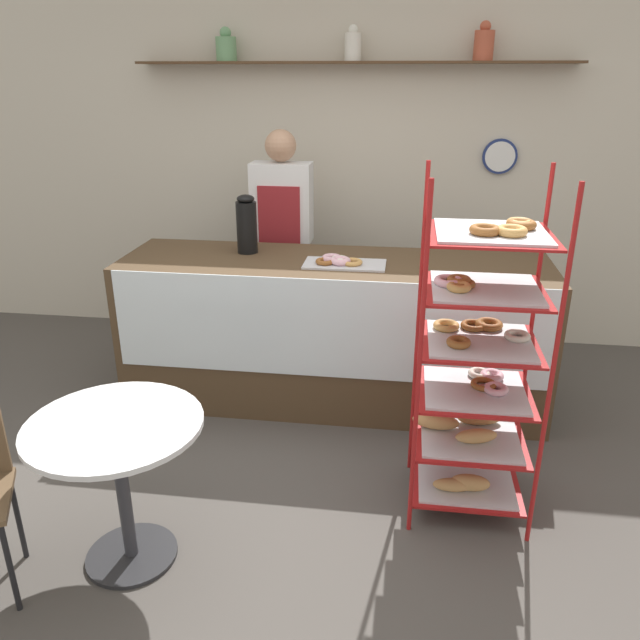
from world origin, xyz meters
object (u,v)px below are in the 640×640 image
object	(u,v)px
pastry_rack	(476,366)
donut_tray_counter	(341,262)
person_worker	(283,238)
coffee_carafe	(247,225)
cafe_table	(118,457)

from	to	relation	value
pastry_rack	donut_tray_counter	size ratio (longest dim) A/B	3.38
person_worker	coffee_carafe	size ratio (longest dim) A/B	4.51
person_worker	donut_tray_counter	xyz separation A→B (m)	(0.51, -0.71, 0.05)
pastry_rack	cafe_table	bearing A→B (deg)	-157.83
donut_tray_counter	pastry_rack	bearing A→B (deg)	-50.96
person_worker	coffee_carafe	world-z (taller)	person_worker
cafe_table	coffee_carafe	distance (m)	1.88
pastry_rack	coffee_carafe	xyz separation A→B (m)	(-1.40, 1.14, 0.38)
pastry_rack	coffee_carafe	size ratio (longest dim) A/B	4.47
cafe_table	person_worker	bearing A→B (deg)	82.78
cafe_table	donut_tray_counter	world-z (taller)	donut_tray_counter
person_worker	coffee_carafe	distance (m)	0.56
pastry_rack	cafe_table	size ratio (longest dim) A/B	2.27
person_worker	donut_tray_counter	distance (m)	0.87
pastry_rack	cafe_table	world-z (taller)	pastry_rack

